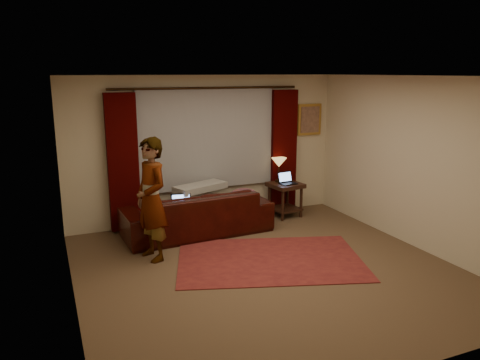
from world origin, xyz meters
The scene contains 20 objects.
floor centered at (0.00, 0.00, -0.01)m, with size 5.00×5.00×0.01m, color brown.
ceiling centered at (0.00, 0.00, 2.60)m, with size 5.00×5.00×0.02m, color silver.
wall_back centered at (0.00, 2.50, 1.30)m, with size 5.00×0.02×2.60m, color beige.
wall_front centered at (0.00, -2.50, 1.30)m, with size 5.00×0.02×2.60m, color beige.
wall_left centered at (-2.50, 0.00, 1.30)m, with size 0.02×5.00×2.60m, color beige.
wall_right centered at (2.50, 0.00, 1.30)m, with size 0.02×5.00×2.60m, color beige.
sheer_curtain centered at (0.00, 2.44, 1.50)m, with size 2.50×0.05×1.80m, color #94959B.
drape_left centered at (-1.50, 2.39, 1.18)m, with size 0.50×0.14×2.30m, color #2E0100.
drape_right centered at (1.50, 2.39, 1.18)m, with size 0.50×0.14×2.30m, color #2E0100.
curtain_rod centered at (0.00, 2.39, 2.38)m, with size 0.04×0.04×3.40m, color black.
picture_frame centered at (2.10, 2.47, 1.75)m, with size 0.50×0.04×0.60m, color #BB8B3C.
sofa centered at (-0.42, 1.79, 0.49)m, with size 2.44×1.06×0.99m, color black.
throw_blanket centered at (-0.28, 2.03, 0.99)m, with size 0.93×0.37×0.11m, color #9C9A94.
clothing_pile centered at (0.40, 1.75, 0.59)m, with size 0.48×0.37×0.20m, color brown.
laptop_sofa centered at (-0.74, 1.63, 0.61)m, with size 0.32×0.35×0.23m, color black, non-canonical shape.
area_rug centered at (0.18, 0.29, 0.01)m, with size 2.62×1.75×0.01m, color maroon.
end_table centered at (1.39, 2.07, 0.32)m, with size 0.55×0.55×0.64m, color black.
tiffany_lamp centered at (1.32, 2.22, 0.86)m, with size 0.29×0.29×0.46m, color olive, non-canonical shape.
laptop_table centered at (1.40, 2.00, 0.74)m, with size 0.30×0.32×0.22m, color black, non-canonical shape.
person centered at (-1.34, 1.01, 0.89)m, with size 0.52×0.52×1.77m, color #9C9A94.
Camera 1 is at (-2.68, -5.35, 2.65)m, focal length 35.00 mm.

